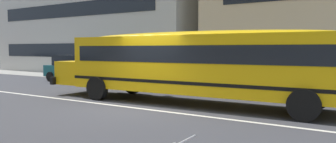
# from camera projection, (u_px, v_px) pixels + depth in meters

# --- Properties ---
(ground_plane) EXTENTS (400.00, 400.00, 0.00)m
(ground_plane) POSITION_uv_depth(u_px,v_px,m) (138.00, 108.00, 11.48)
(ground_plane) COLOR #38383D
(sidewalk_far) EXTENTS (120.00, 3.00, 0.01)m
(sidewalk_far) POSITION_uv_depth(u_px,v_px,m) (231.00, 87.00, 18.10)
(sidewalk_far) COLOR gray
(sidewalk_far) RESTS_ON ground_plane
(lane_centreline) EXTENTS (110.00, 0.16, 0.01)m
(lane_centreline) POSITION_uv_depth(u_px,v_px,m) (138.00, 108.00, 11.48)
(lane_centreline) COLOR silver
(lane_centreline) RESTS_ON ground_plane
(school_bus) EXTENTS (11.93, 2.84, 2.65)m
(school_bus) POSITION_uv_depth(u_px,v_px,m) (192.00, 61.00, 12.38)
(school_bus) COLOR yellow
(school_bus) RESTS_ON ground_plane
(parked_car_teal_beside_sign) EXTENTS (3.98, 2.04, 1.64)m
(parked_car_teal_beside_sign) POSITION_uv_depth(u_px,v_px,m) (75.00, 68.00, 21.05)
(parked_car_teal_beside_sign) COLOR #195B66
(parked_car_teal_beside_sign) RESTS_ON ground_plane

